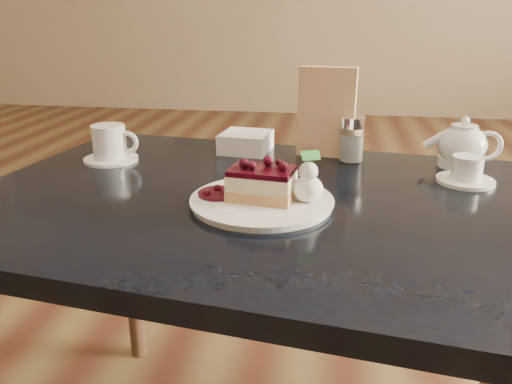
# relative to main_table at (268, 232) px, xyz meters

# --- Properties ---
(main_table) EXTENTS (1.27, 0.93, 0.73)m
(main_table) POSITION_rel_main_table_xyz_m (0.00, 0.00, 0.00)
(main_table) COLOR black
(main_table) RESTS_ON ground
(dessert_plate) EXTENTS (0.26, 0.26, 0.01)m
(dessert_plate) POSITION_rel_main_table_xyz_m (-0.01, -0.05, 0.08)
(dessert_plate) COLOR white
(dessert_plate) RESTS_ON main_table
(cheesecake_slice) EXTENTS (0.13, 0.10, 0.06)m
(cheesecake_slice) POSITION_rel_main_table_xyz_m (-0.01, -0.05, 0.12)
(cheesecake_slice) COLOR tan
(cheesecake_slice) RESTS_ON dessert_plate
(whipped_cream) EXTENTS (0.06, 0.06, 0.05)m
(whipped_cream) POSITION_rel_main_table_xyz_m (0.08, -0.05, 0.11)
(whipped_cream) COLOR white
(whipped_cream) RESTS_ON dessert_plate
(berry_sauce) EXTENTS (0.08, 0.08, 0.01)m
(berry_sauce) POSITION_rel_main_table_xyz_m (-0.09, -0.04, 0.09)
(berry_sauce) COLOR black
(berry_sauce) RESTS_ON dessert_plate
(coffee_set) EXTENTS (0.14, 0.13, 0.09)m
(coffee_set) POSITION_rel_main_table_xyz_m (-0.40, 0.18, 0.12)
(coffee_set) COLOR white
(coffee_set) RESTS_ON main_table
(tea_set) EXTENTS (0.16, 0.23, 0.10)m
(tea_set) POSITION_rel_main_table_xyz_m (0.41, 0.24, 0.12)
(tea_set) COLOR white
(tea_set) RESTS_ON main_table
(menu_card) EXTENTS (0.14, 0.05, 0.22)m
(menu_card) POSITION_rel_main_table_xyz_m (0.10, 0.30, 0.18)
(menu_card) COLOR beige
(menu_card) RESTS_ON main_table
(sugar_shaker) EXTENTS (0.06, 0.06, 0.11)m
(sugar_shaker) POSITION_rel_main_table_xyz_m (0.16, 0.26, 0.13)
(sugar_shaker) COLOR white
(sugar_shaker) RESTS_ON main_table
(napkin_stack) EXTENTS (0.13, 0.13, 0.05)m
(napkin_stack) POSITION_rel_main_table_xyz_m (-0.10, 0.31, 0.10)
(napkin_stack) COLOR white
(napkin_stack) RESTS_ON main_table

